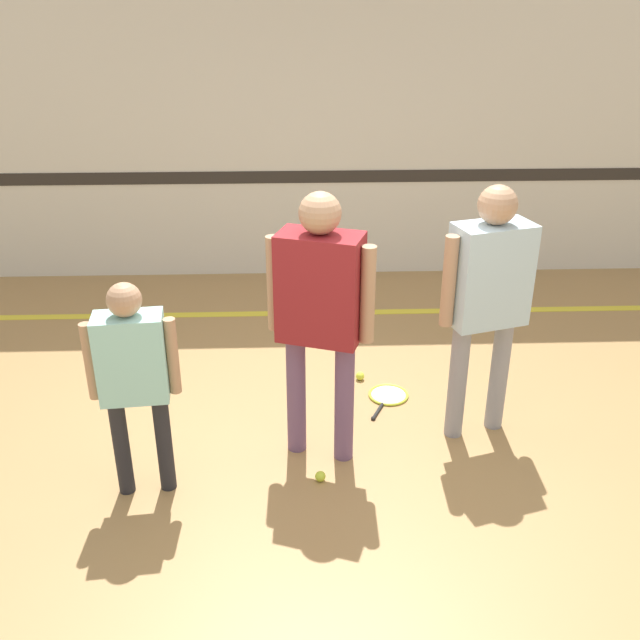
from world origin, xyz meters
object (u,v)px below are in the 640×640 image
Objects in this scene: person_student_left at (133,369)px; racket_spare_on_floor at (388,396)px; person_instructor at (320,302)px; tennis_ball_near_instructor at (320,476)px; person_student_right at (488,288)px; tennis_ball_stray_left at (497,378)px; tennis_ball_by_spare_racket at (360,376)px.

person_student_left is 2.56× the size of racket_spare_on_floor.
person_instructor is at bearing 11.77° from person_student_left.
racket_spare_on_floor is 7.98× the size of tennis_ball_near_instructor.
racket_spare_on_floor is at bearing -55.84° from person_student_right.
person_student_right is 1.24m from tennis_ball_stray_left.
person_instructor is 1.36m from racket_spare_on_floor.
tennis_ball_by_spare_racket is at bearing -60.78° from person_student_right.
person_student_left is 2.20m from person_student_right.
person_instructor reaches higher than tennis_ball_stray_left.
racket_spare_on_floor is at bearing -54.90° from tennis_ball_by_spare_racket.
person_student_left reaches higher than racket_spare_on_floor.
tennis_ball_near_instructor is (-1.07, -0.52, -1.02)m from person_student_right.
tennis_ball_stray_left reaches higher than racket_spare_on_floor.
person_student_left reaches higher than tennis_ball_stray_left.
tennis_ball_by_spare_racket is 1.00× the size of tennis_ball_stray_left.
tennis_ball_stray_left is (1.04, -0.07, 0.00)m from tennis_ball_by_spare_racket.
person_instructor is 26.36× the size of tennis_ball_near_instructor.
person_student_left is at bearing -143.26° from person_instructor.
person_instructor is at bearing -110.51° from tennis_ball_by_spare_racket.
person_student_right is at bearing -117.53° from tennis_ball_stray_left.
racket_spare_on_floor is at bearing -167.47° from tennis_ball_stray_left.
person_student_right is 1.43m from tennis_ball_by_spare_racket.
person_student_left is 2.04m from racket_spare_on_floor.
tennis_ball_by_spare_racket is at bearing 35.99° from person_student_left.
person_instructor is at bearing -148.59° from tennis_ball_stray_left.
person_student_left is (-1.06, -0.33, -0.24)m from person_instructor.
tennis_ball_by_spare_racket is (1.40, 1.25, -0.80)m from person_student_left.
tennis_ball_by_spare_racket and tennis_ball_stray_left have the same top height.
tennis_ball_stray_left is (2.44, 1.18, -0.80)m from person_student_left.
racket_spare_on_floor is at bearing 70.43° from person_instructor.
person_student_right is 25.89× the size of tennis_ball_near_instructor.
person_student_left is at bearing -138.19° from tennis_ball_by_spare_racket.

